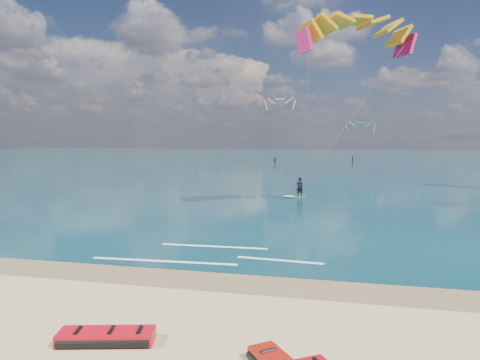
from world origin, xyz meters
name	(u,v)px	position (x,y,z in m)	size (l,w,h in m)	color
ground	(278,184)	(0.00, 40.00, 0.00)	(320.00, 320.00, 0.00)	tan
wet_sand_strip	(163,277)	(0.00, 3.00, 0.00)	(320.00, 2.40, 0.01)	brown
sea	(309,159)	(0.00, 104.00, 0.02)	(320.00, 200.00, 0.04)	#0A343C
packed_kite_left	(107,343)	(0.66, -2.66, 0.00)	(2.85, 1.13, 0.41)	red
kitesurfer_main	(326,107)	(6.04, 24.33, 8.33)	(12.39, 10.25, 16.35)	gold
shoreline_foam	(209,255)	(0.98, 6.37, 0.04)	(10.75, 3.63, 0.01)	white
distant_kites	(377,136)	(15.13, 77.26, 6.00)	(49.91, 17.72, 13.76)	#A09FA7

